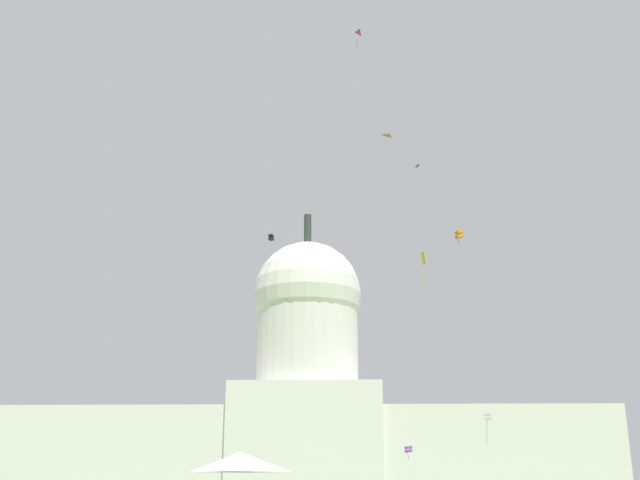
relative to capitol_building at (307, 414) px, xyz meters
The scene contains 10 objects.
capitol_building is the anchor object (origin of this frame).
event_tent 105.54m from the capitol_building, 90.95° to the right, with size 7.55×5.64×5.06m.
kite_orange_high 74.73m from the capitol_building, 68.64° to the right, with size 1.37×1.31×4.05m.
kite_red_high 71.96m from the capitol_building, 69.96° to the right, with size 0.85×1.61×0.27m.
kite_yellow_mid 98.56m from the capitol_building, 79.93° to the right, with size 0.61×0.98×3.74m.
kite_white_low 78.54m from the capitol_building, 69.52° to the right, with size 1.14×1.12×4.17m.
kite_black_high 42.04m from the capitol_building, 107.68° to the right, with size 1.31×1.33×1.29m.
kite_violet_low 41.97m from the capitol_building, 61.01° to the right, with size 1.37×1.32×2.37m.
kite_magenta_high 100.03m from the capitol_building, 83.70° to the right, with size 0.99×1.42×2.10m.
kite_pink_high 82.17m from the capitol_building, 78.03° to the right, with size 1.75×1.50×2.73m.
Camera 1 is at (3.17, -22.15, 1.78)m, focal length 43.78 mm.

